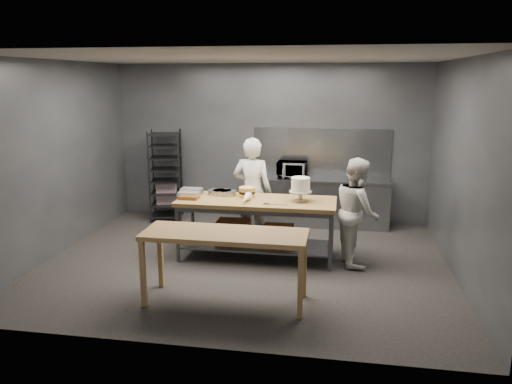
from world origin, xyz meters
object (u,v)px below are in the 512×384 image
at_px(speed_rack, 166,176).
at_px(chef_right, 357,211).
at_px(near_counter, 225,239).
at_px(layer_cake, 247,192).
at_px(chef_behind, 252,191).
at_px(frosted_cake_stand, 301,186).
at_px(work_table, 255,221).
at_px(microwave, 292,170).

relative_size(speed_rack, chef_right, 1.09).
height_order(near_counter, layer_cake, layer_cake).
distance_m(chef_behind, layer_cake, 0.54).
distance_m(near_counter, frosted_cake_stand, 1.84).
distance_m(near_counter, chef_behind, 2.28).
bearing_deg(chef_behind, frosted_cake_stand, 149.72).
bearing_deg(work_table, chef_behind, 103.32).
bearing_deg(frosted_cake_stand, work_table, -179.92).
bearing_deg(speed_rack, near_counter, -60.13).
relative_size(frosted_cake_stand, layer_cake, 1.48).
xyz_separation_m(speed_rack, frosted_cake_stand, (2.78, -1.84, 0.30)).
bearing_deg(work_table, speed_rack, 138.44).
height_order(near_counter, microwave, microwave).
bearing_deg(speed_rack, work_table, -41.56).
relative_size(speed_rack, layer_cake, 7.10).
xyz_separation_m(work_table, chef_right, (1.53, 0.01, 0.23)).
relative_size(near_counter, layer_cake, 8.11).
distance_m(speed_rack, chef_behind, 2.27).
xyz_separation_m(near_counter, speed_rack, (-2.00, 3.48, 0.04)).
distance_m(near_counter, layer_cake, 1.76).
xyz_separation_m(near_counter, frosted_cake_stand, (0.78, 1.63, 0.34)).
relative_size(chef_right, layer_cake, 6.49).
bearing_deg(layer_cake, chef_behind, 91.10).
height_order(work_table, near_counter, work_table).
relative_size(chef_behind, frosted_cake_stand, 4.92).
bearing_deg(frosted_cake_stand, near_counter, -115.42).
xyz_separation_m(work_table, microwave, (0.37, 1.93, 0.48)).
bearing_deg(microwave, near_counter, -97.27).
relative_size(chef_behind, chef_right, 1.12).
bearing_deg(speed_rack, chef_right, -26.97).
relative_size(work_table, chef_behind, 1.34).
height_order(work_table, speed_rack, speed_rack).
bearing_deg(work_table, near_counter, -92.92).
height_order(chef_behind, layer_cake, chef_behind).
bearing_deg(work_table, layer_cake, 139.98).
relative_size(chef_behind, layer_cake, 7.27).
bearing_deg(frosted_cake_stand, layer_cake, 171.92).
bearing_deg(near_counter, frosted_cake_stand, 64.58).
height_order(chef_behind, frosted_cake_stand, chef_behind).
bearing_deg(work_table, frosted_cake_stand, 0.08).
bearing_deg(chef_behind, layer_cake, 98.09).
distance_m(microwave, layer_cake, 1.88).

